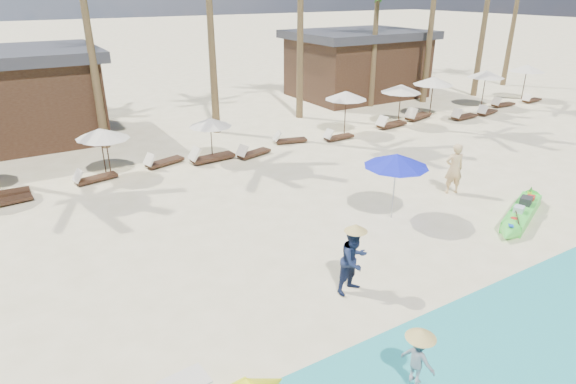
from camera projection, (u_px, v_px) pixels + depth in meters
ground at (350, 267)px, 12.90m from camera, size 240.00×240.00×0.00m
green_canoe at (522, 212)px, 15.56m from camera, size 4.53×2.16×0.61m
tourist at (454, 169)px, 17.21m from camera, size 0.80×0.67×1.87m
vendor_green at (354, 260)px, 11.58m from camera, size 0.94×0.79×1.71m
vendor_yellow at (418, 358)px, 8.72m from camera, size 0.56×0.76×1.06m
blue_umbrella at (397, 160)px, 14.91m from camera, size 2.03×2.03×2.19m
lounger_3_right at (3, 200)px, 16.49m from camera, size 1.66×0.63×0.55m
resort_parasol_4 at (100, 133)px, 18.58m from camera, size 1.86×1.86×1.91m
lounger_4_left at (0, 193)px, 17.09m from camera, size 1.70×0.61×0.57m
lounger_4_right at (93, 178)px, 18.46m from camera, size 1.68×0.79×0.55m
resort_parasol_5 at (105, 135)px, 18.44m from camera, size 1.84×1.84×1.90m
lounger_5_left at (162, 161)px, 20.15m from camera, size 1.79×1.00×0.58m
resort_parasol_6 at (210, 122)px, 20.23m from camera, size 1.81×1.81×1.87m
lounger_6_left at (210, 157)px, 20.60m from camera, size 2.03×0.75×0.68m
lounger_6_right at (252, 153)px, 21.24m from camera, size 1.76×0.95×0.57m
resort_parasol_7 at (346, 95)px, 23.94m from camera, size 2.11×2.11×2.18m
lounger_7_left at (288, 139)px, 23.09m from camera, size 1.68×0.87×0.55m
lounger_7_right at (337, 136)px, 23.56m from camera, size 1.64×0.57×0.55m
resort_parasol_8 at (401, 89)px, 25.42m from camera, size 2.13×2.13×2.20m
lounger_8_left at (390, 124)px, 25.63m from camera, size 1.94×0.77×0.64m
resort_parasol_9 at (434, 81)px, 26.97m from camera, size 2.25×2.25×2.31m
lounger_9_left at (417, 116)px, 27.19m from camera, size 2.09×1.10×0.68m
lounger_9_right at (463, 116)px, 27.26m from camera, size 1.82×0.65×0.61m
resort_parasol_10 at (486, 74)px, 29.30m from camera, size 2.21×2.21×2.28m
lounger_10_left at (487, 112)px, 28.25m from camera, size 1.73×0.84×0.57m
lounger_10_right at (502, 104)px, 30.11m from camera, size 1.73×0.58×0.58m
resort_parasol_11 at (527, 68)px, 31.34m from camera, size 2.22×2.22×2.29m
lounger_11_left at (531, 100)px, 31.29m from camera, size 1.66×0.63×0.55m
pavilion_east at (357, 63)px, 32.46m from camera, size 8.80×6.60×4.30m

